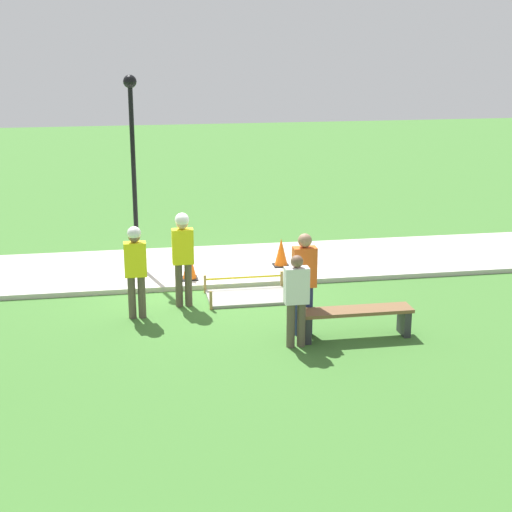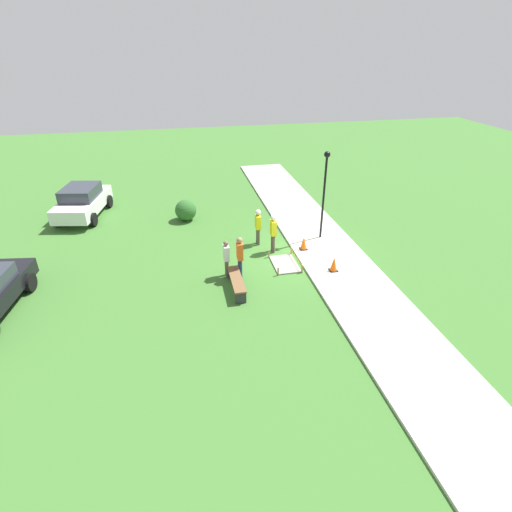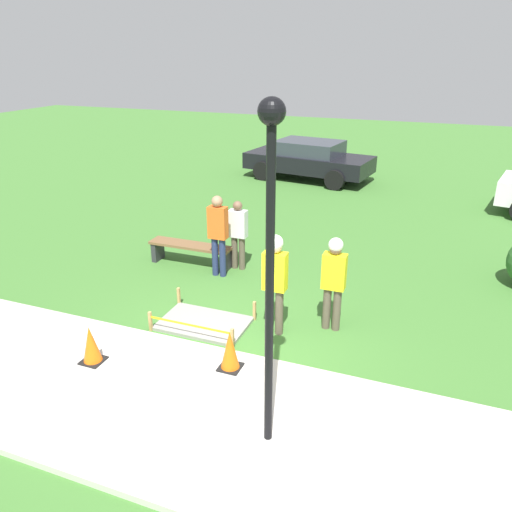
{
  "view_description": "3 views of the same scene",
  "coord_description": "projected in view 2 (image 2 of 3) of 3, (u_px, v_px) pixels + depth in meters",
  "views": [
    {
      "loc": [
        1.56,
        15.16,
        5.07
      ],
      "look_at": [
        -0.81,
        1.6,
        1.13
      ],
      "focal_mm": 55.0,
      "sensor_mm": 36.0,
      "label": 1
    },
    {
      "loc": [
        -15.03,
        4.98,
        8.52
      ],
      "look_at": [
        -1.37,
        2.08,
        0.89
      ],
      "focal_mm": 28.0,
      "sensor_mm": 36.0,
      "label": 2
    },
    {
      "loc": [
        2.91,
        -6.3,
        4.64
      ],
      "look_at": [
        -0.26,
        1.94,
        0.95
      ],
      "focal_mm": 35.0,
      "sensor_mm": 36.0,
      "label": 3
    }
  ],
  "objects": [
    {
      "name": "traffic_cone_far_patch",
      "position": [
        304.0,
        243.0,
        17.99
      ],
      "size": [
        0.34,
        0.34,
        0.64
      ],
      "color": "black",
      "rests_on": "sidewalk"
    },
    {
      "name": "wet_concrete_patch",
      "position": [
        285.0,
        264.0,
        17.07
      ],
      "size": [
        1.63,
        1.07,
        0.37
      ],
      "color": "gray",
      "rests_on": "ground_plane"
    },
    {
      "name": "sidewalk",
      "position": [
        327.0,
        250.0,
        18.15
      ],
      "size": [
        28.0,
        3.03,
        0.1
      ],
      "color": "#BCB7AD",
      "rests_on": "ground_plane"
    },
    {
      "name": "worker_supervisor",
      "position": [
        273.0,
        230.0,
        17.61
      ],
      "size": [
        0.4,
        0.26,
        1.83
      ],
      "color": "brown",
      "rests_on": "ground_plane"
    },
    {
      "name": "lamppost_near",
      "position": [
        325.0,
        183.0,
        17.97
      ],
      "size": [
        0.28,
        0.28,
        4.12
      ],
      "color": "black",
      "rests_on": "sidewalk"
    },
    {
      "name": "ground_plane",
      "position": [
        295.0,
        254.0,
        17.9
      ],
      "size": [
        60.0,
        60.0,
        0.0
      ],
      "primitive_type": "plane",
      "color": "#3D702D"
    },
    {
      "name": "bystander_in_gray_shirt",
      "position": [
        226.0,
        257.0,
        15.85
      ],
      "size": [
        0.4,
        0.22,
        1.59
      ],
      "color": "brown",
      "rests_on": "ground_plane"
    },
    {
      "name": "shrub_rounded_near",
      "position": [
        186.0,
        210.0,
        21.02
      ],
      "size": [
        1.12,
        1.12,
        1.12
      ],
      "color": "#2D6028",
      "rests_on": "ground_plane"
    },
    {
      "name": "park_bench",
      "position": [
        237.0,
        282.0,
        15.2
      ],
      "size": [
        1.96,
        0.44,
        0.52
      ],
      "color": "#2D2D33",
      "rests_on": "ground_plane"
    },
    {
      "name": "parked_car_white",
      "position": [
        82.0,
        201.0,
        21.35
      ],
      "size": [
        4.49,
        2.69,
        1.66
      ],
      "rotation": [
        0.0,
        0.0,
        -0.19
      ],
      "color": "white",
      "rests_on": "ground_plane"
    },
    {
      "name": "bystander_in_orange_shirt",
      "position": [
        240.0,
        255.0,
        15.66
      ],
      "size": [
        0.4,
        0.24,
        1.81
      ],
      "color": "navy",
      "rests_on": "ground_plane"
    },
    {
      "name": "traffic_cone_near_patch",
      "position": [
        334.0,
        264.0,
        16.32
      ],
      "size": [
        0.34,
        0.34,
        0.62
      ],
      "color": "black",
      "rests_on": "sidewalk"
    },
    {
      "name": "worker_assistant",
      "position": [
        258.0,
        224.0,
        18.33
      ],
      "size": [
        0.4,
        0.25,
        1.73
      ],
      "color": "brown",
      "rests_on": "ground_plane"
    }
  ]
}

